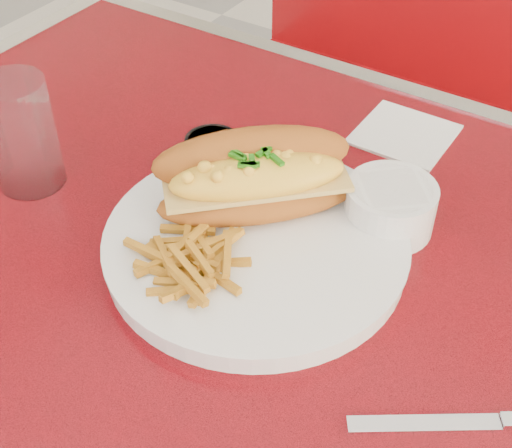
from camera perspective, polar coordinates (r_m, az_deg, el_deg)
The scene contains 11 objects.
diner_table at distance 0.84m, azimuth 1.93°, elevation -11.97°, with size 1.23×0.83×0.77m.
booth_bench_far at distance 1.61m, azimuth 16.76°, elevation 1.45°, with size 1.20×0.51×0.90m.
dinner_plate at distance 0.73m, azimuth 0.00°, elevation -1.62°, with size 0.36×0.36×0.02m.
mac_hoagie at distance 0.73m, azimuth -0.05°, elevation 3.78°, with size 0.22×0.22×0.09m.
fries_pile at distance 0.69m, azimuth -5.36°, elevation -2.71°, with size 0.09×0.09×0.03m, color orange, non-canonical shape.
fork at distance 0.68m, azimuth 3.83°, elevation -4.30°, with size 0.03×0.13×0.00m.
gravy_ramekin at distance 0.76m, azimuth 10.67°, elevation 1.43°, with size 0.12×0.12×0.05m.
sauce_cup_left at distance 0.85m, azimuth -3.50°, elevation 5.98°, with size 0.09×0.09×0.03m.
water_tumbler at distance 0.83m, azimuth -18.23°, elevation 6.84°, with size 0.07×0.07×0.13m, color silver.
knife at distance 0.64m, azimuth 18.19°, elevation -14.80°, with size 0.17×0.12×0.01m.
paper_napkin at distance 0.92m, azimuth 11.79°, elevation 7.05°, with size 0.11×0.11×0.00m, color white.
Camera 1 is at (0.24, -0.43, 1.28)m, focal length 50.00 mm.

